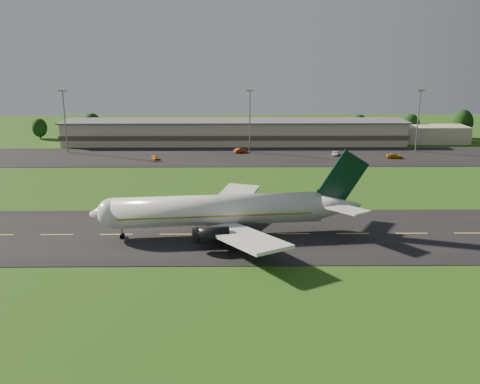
{
  "coord_description": "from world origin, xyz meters",
  "views": [
    {
      "loc": [
        -0.06,
        -93.7,
        33.82
      ],
      "look_at": [
        1.04,
        8.0,
        6.0
      ],
      "focal_mm": 40.0,
      "sensor_mm": 36.0,
      "label": 1
    }
  ],
  "objects_px": {
    "service_vehicle_a": "(155,157)",
    "service_vehicle_b": "(241,150)",
    "light_mast_west": "(64,114)",
    "airliner": "(222,210)",
    "light_mast_east": "(419,113)",
    "light_mast_centre": "(250,113)",
    "service_vehicle_c": "(335,153)",
    "service_vehicle_d": "(394,156)",
    "terminal": "(252,132)"
  },
  "relations": [
    {
      "from": "terminal",
      "to": "service_vehicle_d",
      "type": "height_order",
      "value": "terminal"
    },
    {
      "from": "light_mast_west",
      "to": "light_mast_east",
      "type": "height_order",
      "value": "same"
    },
    {
      "from": "service_vehicle_b",
      "to": "light_mast_east",
      "type": "bearing_deg",
      "value": -115.79
    },
    {
      "from": "terminal",
      "to": "service_vehicle_d",
      "type": "xyz_separation_m",
      "value": [
        43.39,
        -27.3,
        -3.17
      ]
    },
    {
      "from": "service_vehicle_d",
      "to": "terminal",
      "type": "bearing_deg",
      "value": 63.77
    },
    {
      "from": "airliner",
      "to": "light_mast_east",
      "type": "distance_m",
      "value": 101.64
    },
    {
      "from": "service_vehicle_b",
      "to": "service_vehicle_c",
      "type": "distance_m",
      "value": 30.63
    },
    {
      "from": "airliner",
      "to": "service_vehicle_d",
      "type": "distance_m",
      "value": 86.36
    },
    {
      "from": "light_mast_west",
      "to": "light_mast_centre",
      "type": "bearing_deg",
      "value": 0.0
    },
    {
      "from": "light_mast_east",
      "to": "service_vehicle_c",
      "type": "distance_m",
      "value": 30.8
    },
    {
      "from": "terminal",
      "to": "light_mast_centre",
      "type": "distance_m",
      "value": 18.45
    },
    {
      "from": "light_mast_centre",
      "to": "light_mast_west",
      "type": "bearing_deg",
      "value": 180.0
    },
    {
      "from": "light_mast_centre",
      "to": "service_vehicle_d",
      "type": "bearing_deg",
      "value": -13.94
    },
    {
      "from": "light_mast_west",
      "to": "light_mast_centre",
      "type": "height_order",
      "value": "same"
    },
    {
      "from": "light_mast_west",
      "to": "light_mast_centre",
      "type": "distance_m",
      "value": 60.0
    },
    {
      "from": "light_mast_west",
      "to": "service_vehicle_b",
      "type": "bearing_deg",
      "value": -1.57
    },
    {
      "from": "service_vehicle_b",
      "to": "service_vehicle_d",
      "type": "height_order",
      "value": "service_vehicle_b"
    },
    {
      "from": "airliner",
      "to": "light_mast_centre",
      "type": "height_order",
      "value": "light_mast_centre"
    },
    {
      "from": "light_mast_east",
      "to": "service_vehicle_b",
      "type": "relative_size",
      "value": 4.59
    },
    {
      "from": "terminal",
      "to": "light_mast_east",
      "type": "xyz_separation_m",
      "value": [
        53.6,
        -16.18,
        8.75
      ]
    },
    {
      "from": "service_vehicle_a",
      "to": "light_mast_centre",
      "type": "bearing_deg",
      "value": -3.46
    },
    {
      "from": "service_vehicle_b",
      "to": "service_vehicle_c",
      "type": "height_order",
      "value": "service_vehicle_b"
    },
    {
      "from": "light_mast_west",
      "to": "service_vehicle_c",
      "type": "distance_m",
      "value": 88.32
    },
    {
      "from": "service_vehicle_a",
      "to": "service_vehicle_b",
      "type": "relative_size",
      "value": 0.8
    },
    {
      "from": "light_mast_east",
      "to": "terminal",
      "type": "bearing_deg",
      "value": 163.2
    },
    {
      "from": "service_vehicle_c",
      "to": "service_vehicle_b",
      "type": "bearing_deg",
      "value": -174.05
    },
    {
      "from": "service_vehicle_c",
      "to": "airliner",
      "type": "bearing_deg",
      "value": -100.72
    },
    {
      "from": "light_mast_west",
      "to": "light_mast_east",
      "type": "distance_m",
      "value": 115.0
    },
    {
      "from": "light_mast_centre",
      "to": "service_vehicle_b",
      "type": "xyz_separation_m",
      "value": [
        -3.02,
        -1.56,
        -11.91
      ]
    },
    {
      "from": "service_vehicle_b",
      "to": "airliner",
      "type": "bearing_deg",
      "value": 149.56
    },
    {
      "from": "airliner",
      "to": "light_mast_centre",
      "type": "relative_size",
      "value": 2.52
    },
    {
      "from": "airliner",
      "to": "service_vehicle_c",
      "type": "xyz_separation_m",
      "value": [
        34.57,
        73.88,
        -3.94
      ]
    },
    {
      "from": "airliner",
      "to": "service_vehicle_d",
      "type": "relative_size",
      "value": 10.37
    },
    {
      "from": "service_vehicle_a",
      "to": "service_vehicle_d",
      "type": "height_order",
      "value": "service_vehicle_d"
    },
    {
      "from": "airliner",
      "to": "service_vehicle_c",
      "type": "relative_size",
      "value": 11.41
    },
    {
      "from": "service_vehicle_a",
      "to": "service_vehicle_b",
      "type": "height_order",
      "value": "service_vehicle_b"
    },
    {
      "from": "terminal",
      "to": "service_vehicle_a",
      "type": "distance_m",
      "value": 41.91
    },
    {
      "from": "light_mast_east",
      "to": "service_vehicle_d",
      "type": "height_order",
      "value": "light_mast_east"
    },
    {
      "from": "airliner",
      "to": "light_mast_west",
      "type": "height_order",
      "value": "light_mast_west"
    },
    {
      "from": "light_mast_west",
      "to": "service_vehicle_a",
      "type": "distance_m",
      "value": 34.97
    },
    {
      "from": "airliner",
      "to": "light_mast_east",
      "type": "xyz_separation_m",
      "value": [
        62.28,
        79.91,
        8.08
      ]
    },
    {
      "from": "light_mast_centre",
      "to": "light_mast_east",
      "type": "height_order",
      "value": "same"
    },
    {
      "from": "light_mast_east",
      "to": "service_vehicle_c",
      "type": "bearing_deg",
      "value": -167.71
    },
    {
      "from": "light_mast_west",
      "to": "service_vehicle_d",
      "type": "bearing_deg",
      "value": -6.06
    },
    {
      "from": "service_vehicle_a",
      "to": "service_vehicle_b",
      "type": "xyz_separation_m",
      "value": [
        26.42,
        10.45,
        0.13
      ]
    },
    {
      "from": "terminal",
      "to": "service_vehicle_a",
      "type": "bearing_deg",
      "value": -137.57
    },
    {
      "from": "light_mast_east",
      "to": "service_vehicle_a",
      "type": "relative_size",
      "value": 5.74
    },
    {
      "from": "light_mast_west",
      "to": "service_vehicle_c",
      "type": "bearing_deg",
      "value": -3.96
    },
    {
      "from": "airliner",
      "to": "service_vehicle_b",
      "type": "xyz_separation_m",
      "value": [
        4.26,
        78.35,
        -3.83
      ]
    },
    {
      "from": "light_mast_east",
      "to": "light_mast_centre",
      "type": "bearing_deg",
      "value": 180.0
    }
  ]
}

